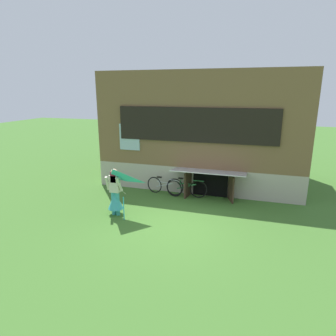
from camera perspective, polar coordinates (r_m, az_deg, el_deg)
The scene contains 6 objects.
ground_plane at distance 9.51m, azimuth 1.10°, elevation -11.06°, with size 60.00×60.00×0.00m, color #3D6B28.
log_house at distance 13.86m, azimuth 7.31°, elevation 7.82°, with size 8.57×5.81×4.95m.
person at distance 10.14m, azimuth -10.30°, elevation -5.37°, with size 0.61×0.53×1.64m.
kite at distance 9.29m, azimuth -10.66°, elevation -3.04°, with size 1.18×1.22×1.67m.
bicycle_green at distance 11.78m, azimuth 3.62°, elevation -3.87°, with size 1.69×0.08×0.77m.
bicycle_silver at distance 11.99m, azimuth -0.76°, elevation -3.57°, with size 1.59×0.38×0.74m.
Camera 1 is at (2.34, -8.22, 4.18)m, focal length 31.15 mm.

